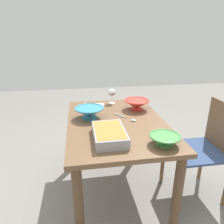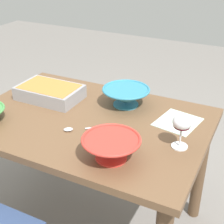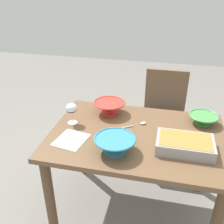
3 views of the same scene
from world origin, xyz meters
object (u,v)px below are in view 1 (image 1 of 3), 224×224
object	(u,v)px
chair	(206,147)
wine_glass	(112,93)
mixing_bowl	(137,104)
serving_bowl	(165,139)
small_bowl	(89,112)
napkin	(93,106)
serving_spoon	(128,119)
dining_table	(116,133)
casserole_dish	(109,134)

from	to	relation	value
chair	wine_glass	distance (m)	1.03
chair	mixing_bowl	world-z (taller)	chair
chair	wine_glass	world-z (taller)	chair
chair	serving_bowl	distance (m)	0.66
wine_glass	small_bowl	bearing A→B (deg)	144.97
small_bowl	napkin	xyz separation A→B (m)	(0.31, -0.06, -0.05)
chair	serving_spoon	distance (m)	0.73
small_bowl	serving_bowl	xyz separation A→B (m)	(-0.55, -0.47, -0.01)
dining_table	mixing_bowl	world-z (taller)	mixing_bowl
napkin	mixing_bowl	bearing A→B (deg)	-111.18
casserole_dish	napkin	distance (m)	0.72
chair	wine_glass	xyz separation A→B (m)	(0.64, 0.73, 0.35)
casserole_dish	mixing_bowl	distance (m)	0.66
mixing_bowl	serving_bowl	distance (m)	0.70
casserole_dish	serving_bowl	size ratio (longest dim) A/B	1.66
chair	casserole_dish	world-z (taller)	chair
wine_glass	napkin	size ratio (longest dim) A/B	0.74
mixing_bowl	serving_spoon	world-z (taller)	mixing_bowl
casserole_dish	mixing_bowl	bearing A→B (deg)	-32.35
small_bowl	serving_bowl	bearing A→B (deg)	-139.55
casserole_dish	serving_spoon	distance (m)	0.39
mixing_bowl	serving_spoon	xyz separation A→B (m)	(-0.23, 0.14, -0.05)
serving_bowl	napkin	xyz separation A→B (m)	(0.86, 0.41, -0.04)
dining_table	wine_glass	bearing A→B (deg)	-4.94
chair	small_bowl	distance (m)	1.07
small_bowl	mixing_bowl	bearing A→B (deg)	-72.71
wine_glass	small_bowl	size ratio (longest dim) A/B	0.62
serving_bowl	mixing_bowl	bearing A→B (deg)	0.09
dining_table	casserole_dish	bearing A→B (deg)	160.88
mixing_bowl	napkin	distance (m)	0.45
dining_table	serving_bowl	xyz separation A→B (m)	(-0.44, -0.25, 0.15)
small_bowl	napkin	world-z (taller)	small_bowl
chair	serving_spoon	world-z (taller)	chair
wine_glass	casserole_dish	bearing A→B (deg)	169.36
napkin	serving_bowl	bearing A→B (deg)	-154.21
wine_glass	serving_spoon	distance (m)	0.48
chair	mixing_bowl	size ratio (longest dim) A/B	3.64
dining_table	casserole_dish	world-z (taller)	casserole_dish
dining_table	serving_spoon	bearing A→B (deg)	-79.43
wine_glass	serving_spoon	size ratio (longest dim) A/B	0.71
chair	small_bowl	size ratio (longest dim) A/B	3.48
serving_spoon	small_bowl	bearing A→B (deg)	75.42
dining_table	serving_spoon	world-z (taller)	serving_spoon
chair	serving_bowl	size ratio (longest dim) A/B	4.23
mixing_bowl	wine_glass	bearing A→B (deg)	42.24
casserole_dish	mixing_bowl	xyz separation A→B (m)	(0.56, -0.35, 0.01)
wine_glass	mixing_bowl	world-z (taller)	wine_glass
chair	small_bowl	xyz separation A→B (m)	(0.27, 0.99, 0.29)
mixing_bowl	serving_bowl	size ratio (longest dim) A/B	1.16
chair	napkin	size ratio (longest dim) A/B	4.18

